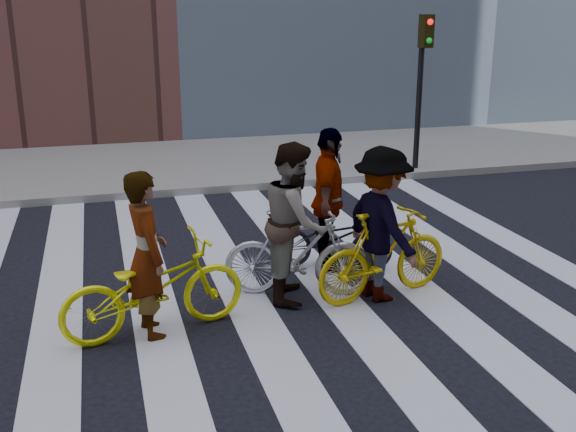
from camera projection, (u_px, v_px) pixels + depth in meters
name	position (u px, v px, depth m)	size (l,w,h in m)	color
ground	(288.00, 294.00, 8.44)	(100.00, 100.00, 0.00)	black
sidewalk_far	(197.00, 163.00, 15.31)	(100.00, 5.00, 0.15)	gray
zebra_crosswalk	(288.00, 294.00, 8.43)	(8.25, 10.00, 0.01)	silver
traffic_signal	(422.00, 67.00, 13.81)	(0.22, 0.42, 3.33)	black
bike_yellow_left	(154.00, 288.00, 7.28)	(0.71, 2.03, 1.07)	#F9FF0E
bike_silver_mid	(298.00, 254.00, 8.26)	(0.51, 1.82, 1.09)	silver
bike_yellow_right	(384.00, 254.00, 8.20)	(0.53, 1.87, 1.12)	#DAB80C
bike_dark_rear	(331.00, 238.00, 9.16)	(0.58, 1.67, 0.88)	black
rider_left	(147.00, 255.00, 7.15)	(0.67, 0.44, 1.84)	slate
rider_mid	(295.00, 221.00, 8.12)	(0.94, 0.73, 1.94)	slate
rider_right	(381.00, 225.00, 8.07)	(1.22, 0.70, 1.89)	slate
rider_rear	(328.00, 200.00, 8.99)	(1.14, 0.48, 1.95)	slate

